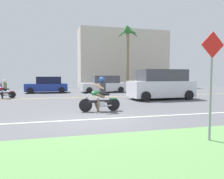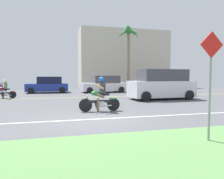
{
  "view_description": "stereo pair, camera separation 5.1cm",
  "coord_description": "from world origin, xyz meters",
  "px_view_note": "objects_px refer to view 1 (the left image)",
  "views": [
    {
      "loc": [
        -1.49,
        -7.8,
        1.64
      ],
      "look_at": [
        1.24,
        2.57,
        0.94
      ],
      "focal_mm": 34.55,
      "sensor_mm": 36.0,
      "label": 1
    },
    {
      "loc": [
        -1.44,
        -7.81,
        1.64
      ],
      "look_at": [
        1.24,
        2.57,
        0.94
      ],
      "focal_mm": 34.55,
      "sensor_mm": 36.0,
      "label": 2
    }
  ],
  "objects_px": {
    "suv_nearby": "(161,85)",
    "motorcyclist_distant": "(4,91)",
    "street_sign": "(211,76)",
    "parked_car_2": "(104,85)",
    "parked_car_1": "(47,85)",
    "motorcyclist": "(100,97)",
    "palm_tree_0": "(128,37)"
  },
  "relations": [
    {
      "from": "suv_nearby",
      "to": "motorcyclist_distant",
      "type": "relative_size",
      "value": 2.99
    },
    {
      "from": "suv_nearby",
      "to": "motorcyclist_distant",
      "type": "height_order",
      "value": "suv_nearby"
    },
    {
      "from": "suv_nearby",
      "to": "street_sign",
      "type": "height_order",
      "value": "street_sign"
    },
    {
      "from": "motorcyclist_distant",
      "to": "street_sign",
      "type": "bearing_deg",
      "value": -59.7
    },
    {
      "from": "suv_nearby",
      "to": "parked_car_2",
      "type": "xyz_separation_m",
      "value": [
        -2.51,
        7.04,
        -0.24
      ]
    },
    {
      "from": "parked_car_1",
      "to": "parked_car_2",
      "type": "relative_size",
      "value": 0.87
    },
    {
      "from": "motorcyclist",
      "to": "motorcyclist_distant",
      "type": "distance_m",
      "value": 8.98
    },
    {
      "from": "parked_car_2",
      "to": "parked_car_1",
      "type": "bearing_deg",
      "value": 170.92
    },
    {
      "from": "suv_nearby",
      "to": "parked_car_2",
      "type": "relative_size",
      "value": 1.06
    },
    {
      "from": "motorcyclist_distant",
      "to": "street_sign",
      "type": "distance_m",
      "value": 14.26
    },
    {
      "from": "motorcyclist",
      "to": "parked_car_2",
      "type": "relative_size",
      "value": 0.43
    },
    {
      "from": "parked_car_1",
      "to": "motorcyclist_distant",
      "type": "xyz_separation_m",
      "value": [
        -2.81,
        -4.71,
        -0.14
      ]
    },
    {
      "from": "parked_car_1",
      "to": "motorcyclist_distant",
      "type": "distance_m",
      "value": 5.49
    },
    {
      "from": "motorcyclist",
      "to": "parked_car_2",
      "type": "distance_m",
      "value": 11.26
    },
    {
      "from": "parked_car_2",
      "to": "suv_nearby",
      "type": "bearing_deg",
      "value": -70.35
    },
    {
      "from": "motorcyclist",
      "to": "palm_tree_0",
      "type": "bearing_deg",
      "value": 66.44
    },
    {
      "from": "suv_nearby",
      "to": "motorcyclist_distant",
      "type": "xyz_separation_m",
      "value": [
        -10.64,
        3.17,
        -0.42
      ]
    },
    {
      "from": "palm_tree_0",
      "to": "motorcyclist_distant",
      "type": "height_order",
      "value": "palm_tree_0"
    },
    {
      "from": "suv_nearby",
      "to": "parked_car_2",
      "type": "distance_m",
      "value": 7.48
    },
    {
      "from": "motorcyclist_distant",
      "to": "parked_car_2",
      "type": "bearing_deg",
      "value": 25.44
    },
    {
      "from": "parked_car_1",
      "to": "motorcyclist_distant",
      "type": "bearing_deg",
      "value": -120.82
    },
    {
      "from": "motorcyclist",
      "to": "parked_car_1",
      "type": "height_order",
      "value": "motorcyclist"
    },
    {
      "from": "motorcyclist",
      "to": "suv_nearby",
      "type": "xyz_separation_m",
      "value": [
        5.12,
        3.91,
        0.32
      ]
    },
    {
      "from": "suv_nearby",
      "to": "street_sign",
      "type": "bearing_deg",
      "value": -110.83
    },
    {
      "from": "street_sign",
      "to": "motorcyclist_distant",
      "type": "bearing_deg",
      "value": 120.3
    },
    {
      "from": "parked_car_1",
      "to": "palm_tree_0",
      "type": "height_order",
      "value": "palm_tree_0"
    },
    {
      "from": "parked_car_1",
      "to": "parked_car_2",
      "type": "distance_m",
      "value": 5.38
    },
    {
      "from": "parked_car_2",
      "to": "palm_tree_0",
      "type": "relative_size",
      "value": 0.6
    },
    {
      "from": "palm_tree_0",
      "to": "motorcyclist_distant",
      "type": "distance_m",
      "value": 14.87
    },
    {
      "from": "parked_car_2",
      "to": "street_sign",
      "type": "bearing_deg",
      "value": -93.37
    },
    {
      "from": "motorcyclist",
      "to": "parked_car_1",
      "type": "relative_size",
      "value": 0.49
    },
    {
      "from": "palm_tree_0",
      "to": "motorcyclist_distant",
      "type": "xyz_separation_m",
      "value": [
        -11.76,
        -7.25,
        -5.5
      ]
    }
  ]
}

